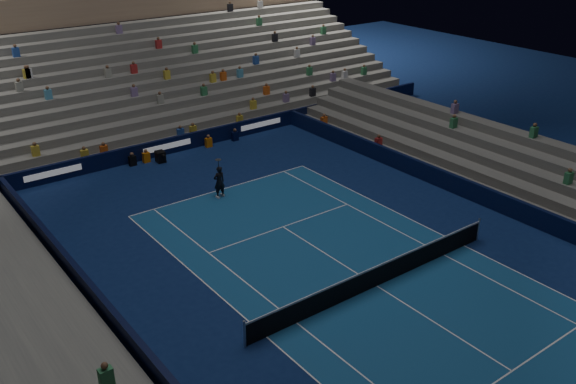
{
  "coord_description": "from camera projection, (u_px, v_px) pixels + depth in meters",
  "views": [
    {
      "loc": [
        -15.85,
        -15.08,
        14.16
      ],
      "look_at": [
        0.0,
        6.0,
        2.0
      ],
      "focal_mm": 39.22,
      "sensor_mm": 36.0,
      "label": 1
    }
  ],
  "objects": [
    {
      "name": "tennis_net",
      "position": [
        377.0,
        275.0,
        25.31
      ],
      "size": [
        12.9,
        0.1,
        1.1
      ],
      "color": "#B2B2B7",
      "rests_on": "ground"
    },
    {
      "name": "ground",
      "position": [
        377.0,
        286.0,
        25.52
      ],
      "size": [
        90.0,
        90.0,
        0.0
      ],
      "primitive_type": "plane",
      "color": "#0C1D4B",
      "rests_on": "ground"
    },
    {
      "name": "tennis_player",
      "position": [
        219.0,
        182.0,
        32.9
      ],
      "size": [
        0.64,
        0.43,
        1.74
      ],
      "primitive_type": "imported",
      "rotation": [
        0.0,
        0.0,
        3.11
      ],
      "color": "black",
      "rests_on": "ground"
    },
    {
      "name": "court_surface",
      "position": [
        377.0,
        286.0,
        25.52
      ],
      "size": [
        10.97,
        23.77,
        0.01
      ],
      "primitive_type": "cube",
      "color": "navy",
      "rests_on": "ground"
    },
    {
      "name": "broadcast_camera",
      "position": [
        160.0,
        157.0,
        37.61
      ],
      "size": [
        0.55,
        0.99,
        0.67
      ],
      "color": "black",
      "rests_on": "ground"
    },
    {
      "name": "sponsor_barrier_east",
      "position": [
        521.0,
        211.0,
        30.61
      ],
      "size": [
        0.25,
        37.0,
        1.0
      ],
      "primitive_type": "cube",
      "color": "black",
      "rests_on": "ground"
    },
    {
      "name": "grandstand_main",
      "position": [
        102.0,
        71.0,
        44.36
      ],
      "size": [
        44.0,
        15.2,
        11.2
      ],
      "color": "slate",
      "rests_on": "ground"
    },
    {
      "name": "grandstand_east",
      "position": [
        562.0,
        186.0,
        32.32
      ],
      "size": [
        5.0,
        37.0,
        2.5
      ],
      "color": "#61615D",
      "rests_on": "ground"
    },
    {
      "name": "sponsor_barrier_far",
      "position": [
        166.0,
        146.0,
        38.74
      ],
      "size": [
        44.0,
        0.25,
        1.0
      ],
      "primitive_type": "cube",
      "color": "black",
      "rests_on": "ground"
    },
    {
      "name": "sponsor_barrier_west",
      "position": [
        158.0,
        374.0,
        20.02
      ],
      "size": [
        0.25,
        37.0,
        1.0
      ],
      "primitive_type": "cube",
      "color": "black",
      "rests_on": "ground"
    }
  ]
}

